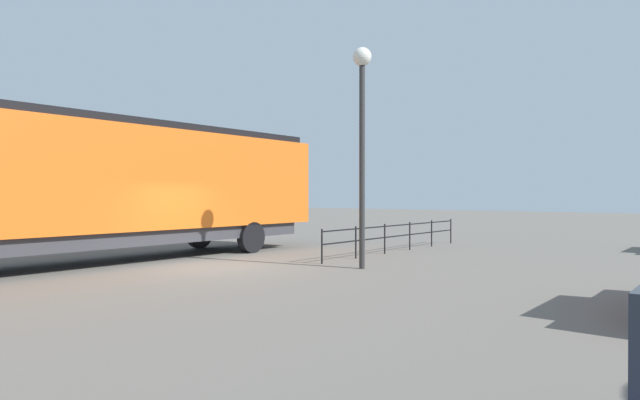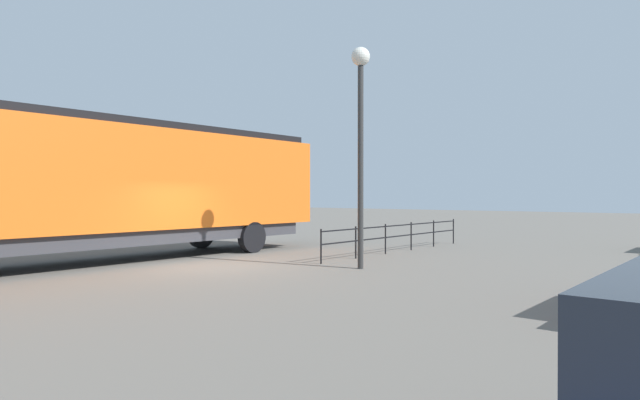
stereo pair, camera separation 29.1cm
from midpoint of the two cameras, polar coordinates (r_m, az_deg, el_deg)
name	(u,v)px [view 2 (the right image)]	position (r m, az deg, el deg)	size (l,w,h in m)	color
ground_plane	(211,266)	(16.15, -10.80, -6.80)	(120.00, 120.00, 0.00)	#666059
locomotive	(105,183)	(17.92, -20.99, 1.64)	(3.16, 16.82, 4.34)	orange
lamp_post	(361,112)	(15.48, 4.79, 9.11)	(0.52, 0.52, 6.17)	#2D2D2D
platform_fence	(399,233)	(20.03, 8.60, -3.43)	(0.05, 8.95, 1.04)	black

